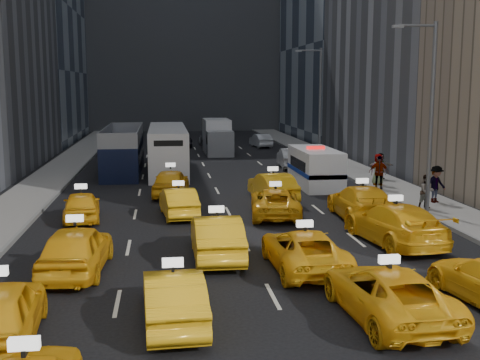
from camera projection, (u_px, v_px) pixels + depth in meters
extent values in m
plane|color=black|center=(287.00, 323.00, 15.71)|extent=(160.00, 160.00, 0.00)
cube|color=gray|center=(48.00, 180.00, 38.85)|extent=(3.00, 90.00, 0.15)
cube|color=gray|center=(362.00, 174.00, 41.52)|extent=(3.00, 90.00, 0.15)
cube|color=slate|center=(71.00, 179.00, 39.03)|extent=(0.15, 90.00, 0.18)
cube|color=slate|center=(341.00, 174.00, 41.33)|extent=(0.15, 90.00, 0.18)
cylinder|color=#595B60|center=(431.00, 121.00, 27.94)|extent=(0.20, 0.20, 9.00)
cylinder|color=#595B60|center=(417.00, 26.00, 27.15)|extent=(1.80, 0.12, 0.12)
cube|color=slate|center=(398.00, 26.00, 27.05)|extent=(0.50, 0.22, 0.12)
cylinder|color=#595B60|center=(320.00, 106.00, 47.53)|extent=(0.20, 0.20, 9.00)
cylinder|color=#595B60|center=(310.00, 50.00, 46.74)|extent=(1.80, 0.12, 0.12)
cube|color=slate|center=(298.00, 51.00, 46.64)|extent=(0.50, 0.22, 0.12)
imported|color=yellow|center=(173.00, 297.00, 15.57)|extent=(1.71, 4.37, 1.42)
imported|color=yellow|center=(388.00, 293.00, 15.94)|extent=(2.62, 5.15, 1.39)
imported|color=yellow|center=(76.00, 249.00, 19.74)|extent=(2.22, 4.89, 1.63)
imported|color=yellow|center=(217.00, 237.00, 21.45)|extent=(1.66, 4.77, 1.57)
imported|color=yellow|center=(304.00, 250.00, 20.14)|extent=(2.36, 4.94, 1.36)
imported|color=yellow|center=(395.00, 224.00, 23.41)|extent=(2.92, 5.76, 1.60)
imported|color=yellow|center=(82.00, 206.00, 27.48)|extent=(1.99, 4.13, 1.36)
imported|color=yellow|center=(179.00, 202.00, 28.29)|extent=(1.88, 4.31, 1.38)
imported|color=yellow|center=(275.00, 202.00, 28.33)|extent=(2.85, 5.06, 1.34)
imported|color=yellow|center=(362.00, 203.00, 27.64)|extent=(2.45, 5.56, 1.59)
imported|color=yellow|center=(171.00, 182.00, 33.56)|extent=(2.35, 4.68, 1.53)
imported|color=yellow|center=(273.00, 187.00, 32.11)|extent=(2.14, 4.76, 1.51)
cube|color=silver|center=(315.00, 168.00, 36.56)|extent=(2.48, 5.88, 2.31)
cylinder|color=black|center=(308.00, 185.00, 34.60)|extent=(0.28, 0.93, 0.93)
cylinder|color=black|center=(340.00, 184.00, 34.84)|extent=(0.28, 0.93, 0.93)
cylinder|color=black|center=(293.00, 175.00, 38.50)|extent=(0.28, 0.93, 0.93)
cylinder|color=black|center=(322.00, 174.00, 38.74)|extent=(0.28, 0.93, 0.93)
cube|color=navy|center=(315.00, 170.00, 36.58)|extent=(2.52, 5.88, 0.26)
cube|color=red|center=(316.00, 148.00, 36.36)|extent=(1.07, 0.42, 0.17)
cube|color=black|center=(123.00, 150.00, 42.49)|extent=(2.89, 10.95, 3.16)
cylinder|color=black|center=(102.00, 174.00, 38.07)|extent=(0.28, 1.10, 1.10)
cylinder|color=black|center=(137.00, 174.00, 38.35)|extent=(0.28, 1.10, 1.10)
cylinder|color=black|center=(113.00, 157.00, 46.95)|extent=(0.28, 1.10, 1.10)
cylinder|color=black|center=(141.00, 157.00, 47.23)|extent=(0.28, 1.10, 1.10)
cube|color=silver|center=(168.00, 149.00, 42.98)|extent=(3.25, 12.39, 3.17)
cylinder|color=black|center=(151.00, 175.00, 37.87)|extent=(0.28, 1.10, 1.10)
cylinder|color=black|center=(187.00, 174.00, 38.16)|extent=(0.28, 1.10, 1.10)
cylinder|color=black|center=(153.00, 156.00, 48.12)|extent=(0.28, 1.10, 1.10)
cylinder|color=black|center=(181.00, 155.00, 48.40)|extent=(0.28, 1.10, 1.10)
cube|color=silver|center=(217.00, 137.00, 54.36)|extent=(2.88, 6.85, 3.05)
cylinder|color=black|center=(209.00, 150.00, 52.01)|extent=(0.28, 1.10, 1.10)
cylinder|color=black|center=(231.00, 150.00, 52.26)|extent=(0.28, 1.10, 1.10)
cylinder|color=black|center=(205.00, 145.00, 56.77)|extent=(0.28, 1.10, 1.10)
cylinder|color=black|center=(226.00, 145.00, 57.03)|extent=(0.28, 1.10, 1.10)
imported|color=#9A9CA1|center=(290.00, 158.00, 44.81)|extent=(1.91, 4.64, 1.50)
imported|color=black|center=(118.00, 146.00, 54.62)|extent=(2.70, 5.00, 1.33)
imported|color=gray|center=(211.00, 139.00, 60.76)|extent=(2.35, 5.21, 1.48)
imported|color=black|center=(181.00, 139.00, 60.08)|extent=(2.41, 4.78, 1.56)
imported|color=#B8BCC1|center=(261.00, 140.00, 59.96)|extent=(1.87, 4.19, 1.33)
imported|color=gray|center=(427.00, 192.00, 29.39)|extent=(0.90, 0.63, 1.67)
imported|color=gray|center=(436.00, 184.00, 30.84)|extent=(1.33, 0.92, 1.91)
imported|color=gray|center=(379.00, 172.00, 34.94)|extent=(1.23, 0.80, 1.93)
imported|color=gray|center=(378.00, 169.00, 36.35)|extent=(0.95, 0.55, 1.89)
imported|color=gray|center=(380.00, 166.00, 38.61)|extent=(1.57, 0.49, 1.68)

